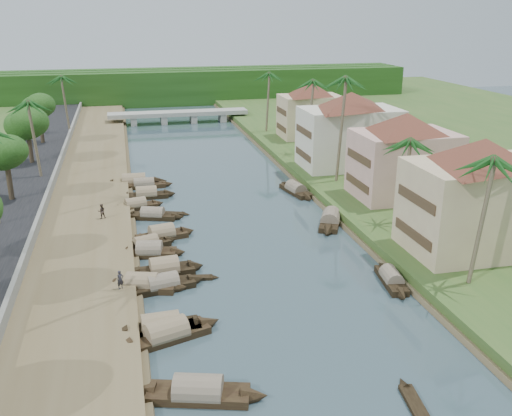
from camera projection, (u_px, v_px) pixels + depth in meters
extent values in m
plane|color=#35484F|center=(263.00, 272.00, 49.92)|extent=(220.00, 220.00, 0.00)
cube|color=brown|center=(85.00, 209.00, 64.75)|extent=(10.00, 180.00, 0.80)
cube|color=#315321|center=(371.00, 186.00, 72.22)|extent=(16.00, 180.00, 1.20)
cube|color=black|center=(5.00, 212.00, 62.82)|extent=(8.00, 180.00, 1.40)
cube|color=slate|center=(45.00, 203.00, 63.53)|extent=(0.40, 180.00, 1.10)
cube|color=#1B3C10|center=(168.00, 89.00, 136.01)|extent=(120.00, 4.00, 8.00)
cube|color=#1B3C10|center=(166.00, 86.00, 140.60)|extent=(120.00, 4.00, 8.00)
cube|color=#1B3C10|center=(165.00, 84.00, 145.20)|extent=(120.00, 4.00, 8.00)
cube|color=gray|center=(178.00, 113.00, 115.50)|extent=(28.00, 4.00, 0.80)
cube|color=gray|center=(134.00, 120.00, 113.92)|extent=(1.20, 3.50, 1.80)
cube|color=gray|center=(164.00, 119.00, 115.22)|extent=(1.20, 3.50, 1.80)
cube|color=gray|center=(193.00, 118.00, 116.51)|extent=(1.20, 3.50, 1.80)
cube|color=gray|center=(222.00, 117.00, 117.80)|extent=(1.20, 3.50, 1.80)
cube|color=beige|center=(477.00, 207.00, 50.47)|extent=(12.00, 8.00, 8.00)
pyramid|color=brown|center=(485.00, 151.00, 48.80)|extent=(14.85, 14.85, 2.20)
cube|color=#443120|center=(413.00, 234.00, 49.83)|extent=(0.10, 6.40, 0.90)
cube|color=#443120|center=(416.00, 199.00, 48.78)|extent=(0.10, 6.40, 0.90)
cube|color=#D9A799|center=(403.00, 164.00, 65.49)|extent=(11.00, 8.00, 7.50)
pyramid|color=brown|center=(407.00, 123.00, 63.90)|extent=(14.11, 14.11, 2.20)
cube|color=#443120|center=(357.00, 183.00, 64.91)|extent=(0.10, 6.40, 0.90)
cube|color=#443120|center=(359.00, 158.00, 63.93)|extent=(0.10, 6.40, 0.90)
cube|color=beige|center=(349.00, 138.00, 78.07)|extent=(13.00, 8.00, 8.00)
pyramid|color=brown|center=(351.00, 100.00, 76.40)|extent=(15.59, 15.59, 2.20)
cube|color=#443120|center=(303.00, 155.00, 77.32)|extent=(0.10, 6.40, 0.90)
cube|color=#443120|center=(304.00, 131.00, 76.27)|extent=(0.10, 6.40, 0.90)
cube|color=beige|center=(310.00, 116.00, 96.85)|extent=(10.00, 7.00, 7.00)
pyramid|color=brown|center=(311.00, 89.00, 95.34)|extent=(12.62, 12.62, 2.20)
cube|color=#443120|center=(281.00, 128.00, 96.33)|extent=(0.10, 5.60, 0.90)
cube|color=#443120|center=(281.00, 111.00, 95.42)|extent=(0.10, 5.60, 0.90)
cube|color=black|center=(198.00, 395.00, 33.60)|extent=(6.33, 3.52, 0.70)
cone|color=black|center=(255.00, 396.00, 33.40)|extent=(2.14, 2.11, 1.89)
cone|color=black|center=(142.00, 392.00, 33.76)|extent=(2.14, 2.11, 1.89)
cylinder|color=gray|center=(198.00, 390.00, 33.48)|extent=(4.98, 3.18, 1.96)
cube|color=black|center=(161.00, 331.00, 40.35)|extent=(5.68, 2.31, 0.70)
cone|color=black|center=(204.00, 324.00, 41.16)|extent=(1.73, 1.88, 1.96)
cone|color=black|center=(116.00, 337.00, 39.50)|extent=(1.73, 1.88, 1.96)
cylinder|color=#816852|center=(161.00, 326.00, 40.23)|extent=(4.37, 2.31, 2.06)
cube|color=black|center=(167.00, 337.00, 39.60)|extent=(6.36, 3.70, 0.70)
cone|color=black|center=(210.00, 323.00, 41.23)|extent=(2.19, 2.16, 1.90)
cone|color=black|center=(120.00, 351.00, 37.91)|extent=(2.19, 2.16, 1.90)
cylinder|color=#816852|center=(166.00, 332.00, 39.47)|extent=(5.02, 3.33, 1.97)
cube|color=black|center=(163.00, 287.00, 46.74)|extent=(5.44, 2.66, 0.70)
cone|color=black|center=(197.00, 280.00, 47.85)|extent=(1.77, 1.76, 1.66)
cone|color=black|center=(128.00, 293.00, 45.57)|extent=(1.77, 1.76, 1.66)
cylinder|color=gray|center=(163.00, 283.00, 46.61)|extent=(4.25, 2.48, 1.73)
cube|color=black|center=(143.00, 288.00, 46.70)|extent=(5.68, 3.29, 0.70)
cone|color=black|center=(179.00, 288.00, 46.51)|extent=(1.97, 2.02, 1.81)
cone|color=black|center=(107.00, 286.00, 46.85)|extent=(1.97, 2.02, 1.81)
cylinder|color=#816852|center=(142.00, 283.00, 46.58)|extent=(4.48, 3.00, 1.90)
cube|color=black|center=(165.00, 272.00, 49.51)|extent=(5.26, 2.42, 0.70)
cone|color=black|center=(196.00, 267.00, 50.33)|extent=(1.66, 1.90, 1.93)
cone|color=black|center=(131.00, 276.00, 48.65)|extent=(1.66, 1.90, 1.93)
cylinder|color=#816852|center=(164.00, 268.00, 49.39)|extent=(4.07, 2.39, 2.05)
cube|color=black|center=(150.00, 254.00, 53.19)|extent=(5.15, 2.67, 0.70)
cone|color=black|center=(179.00, 253.00, 53.26)|extent=(1.71, 1.83, 1.74)
cone|color=black|center=(120.00, 253.00, 53.08)|extent=(1.71, 1.83, 1.74)
cylinder|color=gray|center=(149.00, 250.00, 53.07)|extent=(4.03, 2.52, 1.83)
cube|color=black|center=(146.00, 246.00, 54.84)|extent=(4.87, 2.93, 0.70)
cone|color=black|center=(171.00, 240.00, 56.13)|extent=(1.70, 1.69, 1.47)
cone|color=black|center=(121.00, 251.00, 53.50)|extent=(1.70, 1.69, 1.47)
cylinder|color=#816852|center=(146.00, 243.00, 54.71)|extent=(3.85, 2.62, 1.52)
cube|color=black|center=(162.00, 237.00, 57.15)|extent=(5.32, 2.95, 0.70)
cone|color=black|center=(188.00, 232.00, 58.29)|extent=(1.82, 1.98, 1.85)
cone|color=black|center=(134.00, 241.00, 55.96)|extent=(1.82, 1.98, 1.85)
cylinder|color=#816852|center=(162.00, 233.00, 57.03)|extent=(4.18, 2.76, 1.95)
cube|color=black|center=(153.00, 217.00, 62.69)|extent=(5.37, 3.10, 0.70)
cone|color=black|center=(178.00, 217.00, 62.41)|extent=(1.83, 1.78, 1.55)
cone|color=black|center=(128.00, 215.00, 62.92)|extent=(1.83, 1.78, 1.55)
cylinder|color=gray|center=(153.00, 214.00, 62.57)|extent=(4.24, 2.77, 1.59)
cube|color=black|center=(136.00, 207.00, 65.71)|extent=(5.07, 2.55, 0.70)
cone|color=black|center=(159.00, 204.00, 66.76)|extent=(1.66, 1.69, 1.58)
cone|color=black|center=(112.00, 210.00, 64.61)|extent=(1.66, 1.69, 1.58)
cylinder|color=#816852|center=(136.00, 204.00, 65.59)|extent=(3.96, 2.38, 1.65)
cube|color=black|center=(147.00, 196.00, 69.66)|extent=(5.25, 1.80, 0.70)
cone|color=black|center=(171.00, 194.00, 70.27)|extent=(1.53, 1.62, 1.79)
cone|color=black|center=(122.00, 197.00, 69.01)|extent=(1.53, 1.62, 1.79)
cylinder|color=#816852|center=(146.00, 193.00, 69.54)|extent=(4.01, 1.87, 1.87)
cube|color=black|center=(144.00, 186.00, 73.62)|extent=(5.49, 1.57, 0.70)
cone|color=black|center=(168.00, 184.00, 74.27)|extent=(1.56, 1.38, 1.55)
cone|color=black|center=(120.00, 187.00, 72.91)|extent=(1.56, 1.38, 1.55)
cylinder|color=gray|center=(144.00, 184.00, 73.49)|extent=(4.19, 1.62, 1.58)
cube|color=black|center=(134.00, 184.00, 74.68)|extent=(6.34, 2.21, 0.70)
cone|color=black|center=(161.00, 182.00, 75.33)|extent=(1.86, 1.89, 2.04)
cone|color=black|center=(107.00, 185.00, 73.99)|extent=(1.86, 1.89, 2.04)
cylinder|color=#816852|center=(134.00, 181.00, 74.56)|extent=(4.86, 2.25, 2.13)
cube|color=black|center=(391.00, 281.00, 47.78)|extent=(2.12, 5.24, 0.70)
cone|color=black|center=(381.00, 266.00, 50.41)|extent=(1.48, 1.60, 1.46)
cone|color=black|center=(403.00, 296.00, 45.09)|extent=(1.48, 1.60, 1.46)
cylinder|color=gray|center=(391.00, 277.00, 47.65)|extent=(2.02, 4.06, 1.50)
cube|color=black|center=(330.00, 222.00, 61.20)|extent=(4.38, 6.36, 0.70)
cone|color=black|center=(333.00, 211.00, 64.31)|extent=(2.33, 2.34, 1.94)
cone|color=black|center=(327.00, 233.00, 58.03)|extent=(2.33, 2.34, 1.94)
cylinder|color=gray|center=(331.00, 219.00, 61.07)|extent=(3.83, 5.09, 2.02)
cube|color=black|center=(296.00, 192.00, 71.45)|extent=(2.82, 6.12, 0.70)
cone|color=black|center=(284.00, 184.00, 74.25)|extent=(1.82, 1.94, 1.71)
cone|color=black|center=(309.00, 198.00, 68.61)|extent=(1.82, 1.94, 1.71)
cylinder|color=gray|center=(296.00, 189.00, 71.33)|extent=(2.61, 4.77, 1.76)
cube|color=black|center=(419.00, 412.00, 32.37)|extent=(1.46, 4.74, 0.35)
cone|color=black|center=(403.00, 384.00, 34.84)|extent=(1.00, 1.27, 0.85)
cube|color=black|center=(194.00, 278.00, 48.54)|extent=(3.30, 1.17, 0.35)
cone|color=black|center=(215.00, 278.00, 48.69)|extent=(0.90, 0.83, 0.72)
cone|color=black|center=(172.00, 279.00, 48.39)|extent=(0.90, 0.83, 0.72)
cube|color=black|center=(168.00, 214.00, 64.05)|extent=(3.79, 2.06, 0.35)
cone|color=black|center=(186.00, 214.00, 63.77)|extent=(1.15, 1.04, 0.75)
cone|color=black|center=(149.00, 213.00, 64.33)|extent=(1.15, 1.04, 0.75)
cylinder|color=#6D6249|center=(479.00, 222.00, 43.68)|extent=(1.24, 0.36, 10.24)
sphere|color=#1A4F1A|center=(487.00, 160.00, 42.07)|extent=(3.20, 3.20, 3.20)
cylinder|color=#6D6249|center=(404.00, 181.00, 57.11)|extent=(0.83, 0.36, 8.56)
sphere|color=#1A4F1A|center=(408.00, 141.00, 55.77)|extent=(3.20, 3.20, 3.20)
cylinder|color=#6D6249|center=(340.00, 130.00, 70.41)|extent=(1.04, 0.36, 13.07)
sphere|color=#1A4F1A|center=(342.00, 78.00, 68.35)|extent=(3.20, 3.20, 3.20)
cylinder|color=#6D6249|center=(309.00, 117.00, 84.99)|extent=(1.19, 0.36, 10.95)
sphere|color=#1A4F1A|center=(310.00, 81.00, 83.26)|extent=(3.20, 3.20, 3.20)
cylinder|color=#6D6249|center=(36.00, 139.00, 72.16)|extent=(0.87, 0.36, 9.74)
sphere|color=#1A4F1A|center=(31.00, 102.00, 70.63)|extent=(3.20, 3.20, 3.20)
cylinder|color=#6D6249|center=(267.00, 102.00, 100.62)|extent=(0.87, 0.36, 10.33)
sphere|color=#1A4F1A|center=(267.00, 74.00, 99.00)|extent=(3.20, 3.20, 3.20)
cylinder|color=#6D6249|center=(66.00, 104.00, 99.54)|extent=(0.88, 0.36, 9.69)
sphere|color=#1A4F1A|center=(63.00, 77.00, 98.02)|extent=(3.20, 3.20, 3.20)
cylinder|color=#473928|center=(10.00, 184.00, 64.25)|extent=(0.60, 0.60, 3.72)
ellipsoid|color=#1B3C10|center=(5.00, 153.00, 63.08)|extent=(4.42, 4.42, 3.63)
cylinder|color=#473928|center=(30.00, 149.00, 79.95)|extent=(0.60, 0.60, 3.80)
ellipsoid|color=#1B3C10|center=(27.00, 124.00, 78.76)|extent=(5.23, 5.23, 4.30)
cylinder|color=#473928|center=(42.00, 130.00, 92.06)|extent=(0.60, 0.60, 4.01)
ellipsoid|color=#1B3C10|center=(39.00, 107.00, 90.80)|extent=(4.64, 4.64, 3.81)
cylinder|color=#473928|center=(373.00, 147.00, 82.49)|extent=(0.60, 0.60, 3.57)
ellipsoid|color=#1B3C10|center=(375.00, 124.00, 81.37)|extent=(4.78, 4.78, 3.93)
imported|color=#26252D|center=(120.00, 280.00, 45.00)|extent=(0.67, 0.59, 1.54)
imported|color=#3A2F28|center=(102.00, 211.00, 60.29)|extent=(0.86, 0.72, 1.59)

